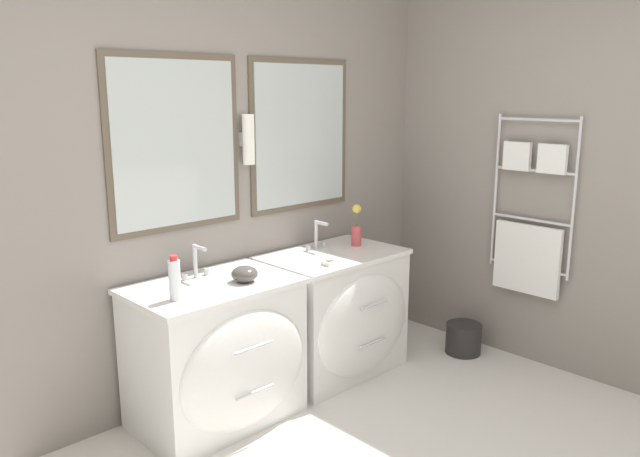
{
  "coord_description": "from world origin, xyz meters",
  "views": [
    {
      "loc": [
        -1.77,
        -1.12,
        1.77
      ],
      "look_at": [
        0.54,
        1.27,
        1.02
      ],
      "focal_mm": 35.0,
      "sensor_mm": 36.0,
      "label": 1
    }
  ],
  "objects_px": {
    "toiletry_bottle": "(175,279)",
    "waste_bin": "(463,338)",
    "vanity_left": "(219,354)",
    "vanity_right": "(337,313)",
    "amenity_bowl": "(245,274)",
    "flower_vase": "(356,229)"
  },
  "relations": [
    {
      "from": "vanity_left",
      "to": "flower_vase",
      "type": "distance_m",
      "value": 1.25
    },
    {
      "from": "toiletry_bottle",
      "to": "flower_vase",
      "type": "distance_m",
      "value": 1.42
    },
    {
      "from": "vanity_left",
      "to": "toiletry_bottle",
      "type": "height_order",
      "value": "toiletry_bottle"
    },
    {
      "from": "amenity_bowl",
      "to": "flower_vase",
      "type": "xyz_separation_m",
      "value": [
        1.0,
        0.12,
        0.07
      ]
    },
    {
      "from": "waste_bin",
      "to": "vanity_right",
      "type": "bearing_deg",
      "value": 153.66
    },
    {
      "from": "toiletry_bottle",
      "to": "waste_bin",
      "type": "bearing_deg",
      "value": -9.96
    },
    {
      "from": "vanity_left",
      "to": "amenity_bowl",
      "type": "height_order",
      "value": "amenity_bowl"
    },
    {
      "from": "vanity_right",
      "to": "waste_bin",
      "type": "relative_size",
      "value": 3.6
    },
    {
      "from": "toiletry_bottle",
      "to": "amenity_bowl",
      "type": "xyz_separation_m",
      "value": [
        0.42,
        0.0,
        -0.06
      ]
    },
    {
      "from": "vanity_left",
      "to": "vanity_right",
      "type": "height_order",
      "value": "same"
    },
    {
      "from": "vanity_left",
      "to": "vanity_right",
      "type": "relative_size",
      "value": 1.0
    },
    {
      "from": "toiletry_bottle",
      "to": "flower_vase",
      "type": "height_order",
      "value": "flower_vase"
    },
    {
      "from": "vanity_right",
      "to": "flower_vase",
      "type": "bearing_deg",
      "value": 15.23
    },
    {
      "from": "vanity_left",
      "to": "vanity_right",
      "type": "bearing_deg",
      "value": 0.0
    },
    {
      "from": "vanity_left",
      "to": "vanity_right",
      "type": "xyz_separation_m",
      "value": [
        0.9,
        0.0,
        0.0
      ]
    },
    {
      "from": "toiletry_bottle",
      "to": "amenity_bowl",
      "type": "distance_m",
      "value": 0.42
    },
    {
      "from": "flower_vase",
      "to": "waste_bin",
      "type": "height_order",
      "value": "flower_vase"
    },
    {
      "from": "vanity_left",
      "to": "toiletry_bottle",
      "type": "distance_m",
      "value": 0.56
    },
    {
      "from": "vanity_left",
      "to": "toiletry_bottle",
      "type": "bearing_deg",
      "value": -168.2
    },
    {
      "from": "vanity_right",
      "to": "toiletry_bottle",
      "type": "relative_size",
      "value": 3.94
    },
    {
      "from": "vanity_right",
      "to": "amenity_bowl",
      "type": "height_order",
      "value": "amenity_bowl"
    },
    {
      "from": "vanity_right",
      "to": "flower_vase",
      "type": "height_order",
      "value": "flower_vase"
    }
  ]
}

